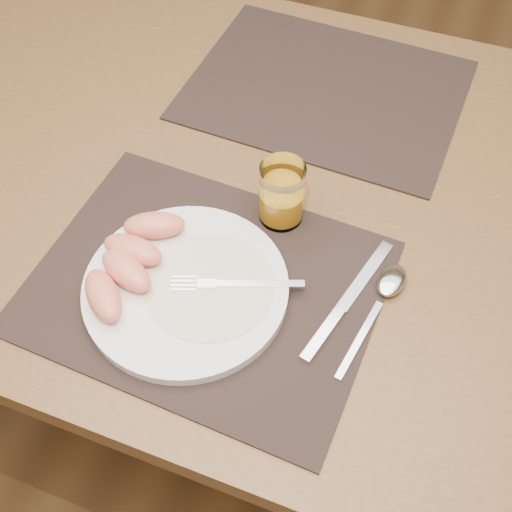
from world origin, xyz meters
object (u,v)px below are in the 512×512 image
(juice_glass, at_px, (282,196))
(placemat_far, at_px, (325,90))
(fork, at_px, (225,284))
(placemat_near, at_px, (206,286))
(table, at_px, (276,213))
(knife, at_px, (341,309))
(spoon, at_px, (387,289))
(plate, at_px, (186,288))

(juice_glass, bearing_deg, placemat_far, 94.48)
(fork, bearing_deg, placemat_near, -179.94)
(placemat_far, distance_m, fork, 0.44)
(table, relative_size, placemat_near, 3.11)
(placemat_far, bearing_deg, juice_glass, -85.52)
(placemat_near, height_order, fork, fork)
(placemat_far, bearing_deg, knife, -70.17)
(placemat_near, bearing_deg, spoon, 18.36)
(placemat_near, xyz_separation_m, spoon, (0.23, 0.08, 0.01))
(knife, distance_m, spoon, 0.07)
(placemat_far, bearing_deg, plate, -96.25)
(placemat_far, distance_m, knife, 0.44)
(table, distance_m, placemat_near, 0.24)
(placemat_near, bearing_deg, placemat_far, 86.00)
(juice_glass, bearing_deg, spoon, -22.74)
(placemat_near, relative_size, placemat_far, 1.00)
(table, distance_m, knife, 0.26)
(placemat_far, distance_m, spoon, 0.41)
(knife, relative_size, juice_glass, 2.26)
(placemat_far, xyz_separation_m, fork, (-0.00, -0.44, 0.02))
(table, xyz_separation_m, plate, (-0.04, -0.24, 0.10))
(spoon, bearing_deg, knife, -134.68)
(table, bearing_deg, placemat_near, -96.04)
(placemat_far, bearing_deg, fork, -90.23)
(knife, xyz_separation_m, juice_glass, (-0.13, 0.12, 0.04))
(fork, xyz_separation_m, juice_glass, (0.02, 0.15, 0.02))
(knife, bearing_deg, table, 129.02)
(placemat_far, xyz_separation_m, juice_glass, (0.02, -0.29, 0.04))
(table, distance_m, fork, 0.24)
(plate, bearing_deg, juice_glass, 66.41)
(plate, distance_m, juice_glass, 0.19)
(juice_glass, bearing_deg, fork, -99.40)
(plate, relative_size, spoon, 1.41)
(juice_glass, bearing_deg, plate, -113.59)
(placemat_near, height_order, plate, plate)
(plate, distance_m, fork, 0.05)
(table, relative_size, juice_glass, 14.55)
(plate, bearing_deg, placemat_far, 83.75)
(table, xyz_separation_m, placemat_near, (-0.02, -0.22, 0.09))
(table, bearing_deg, knife, -50.98)
(fork, height_order, spoon, fork)
(table, height_order, knife, knife)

